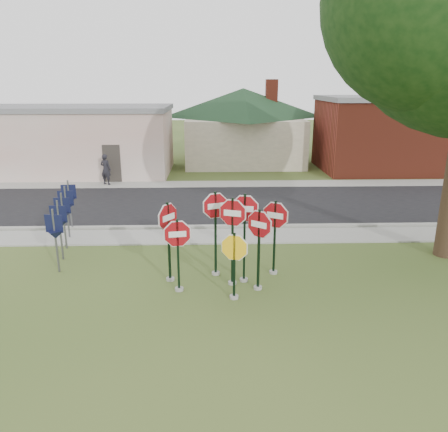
{
  "coord_description": "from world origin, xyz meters",
  "views": [
    {
      "loc": [
        -0.32,
        -9.94,
        5.54
      ],
      "look_at": [
        0.04,
        2.0,
        1.89
      ],
      "focal_mm": 35.0,
      "sensor_mm": 36.0,
      "label": 1
    }
  ],
  "objects_px": {
    "stop_sign_left": "(178,247)",
    "pedestrian": "(106,169)",
    "stop_sign_yellow": "(234,259)",
    "stop_sign_center": "(233,229)"
  },
  "relations": [
    {
      "from": "stop_sign_left",
      "to": "pedestrian",
      "type": "height_order",
      "value": "stop_sign_left"
    },
    {
      "from": "stop_sign_yellow",
      "to": "stop_sign_left",
      "type": "xyz_separation_m",
      "value": [
        -1.51,
        0.51,
        0.18
      ]
    },
    {
      "from": "stop_sign_center",
      "to": "stop_sign_left",
      "type": "relative_size",
      "value": 1.22
    },
    {
      "from": "stop_sign_left",
      "to": "stop_sign_yellow",
      "type": "bearing_deg",
      "value": -18.82
    },
    {
      "from": "stop_sign_center",
      "to": "pedestrian",
      "type": "bearing_deg",
      "value": 116.76
    },
    {
      "from": "stop_sign_center",
      "to": "stop_sign_left",
      "type": "distance_m",
      "value": 1.58
    },
    {
      "from": "stop_sign_left",
      "to": "pedestrian",
      "type": "xyz_separation_m",
      "value": [
        -4.98,
        13.21,
        -0.38
      ]
    },
    {
      "from": "stop_sign_center",
      "to": "stop_sign_yellow",
      "type": "height_order",
      "value": "stop_sign_center"
    },
    {
      "from": "stop_sign_left",
      "to": "pedestrian",
      "type": "distance_m",
      "value": 14.12
    },
    {
      "from": "stop_sign_center",
      "to": "stop_sign_left",
      "type": "height_order",
      "value": "stop_sign_center"
    }
  ]
}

